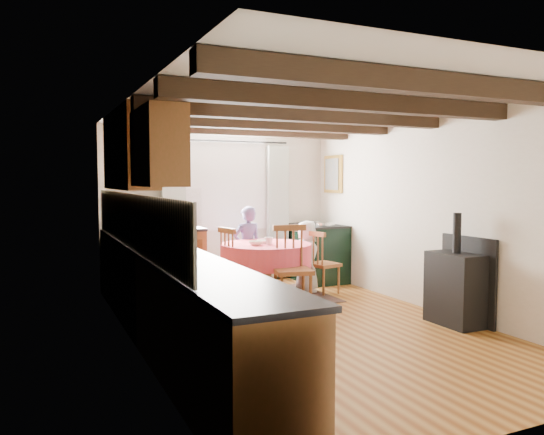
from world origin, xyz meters
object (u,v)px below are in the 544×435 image
chair_near (293,268)px  chair_right (324,262)px  dining_table (266,271)px  chair_left (215,266)px  cup (269,241)px  child_far (247,248)px  cast_iron_stove (456,269)px  child_right (307,256)px  aga_range (317,252)px

chair_near → chair_right: 1.07m
dining_table → chair_right: 0.88m
chair_left → cup: bearing=71.6°
child_far → cast_iron_stove: bearing=111.2°
chair_near → cast_iron_stove: 1.91m
child_right → chair_near: bearing=162.2°
dining_table → chair_left: size_ratio=1.25×
aga_range → cup: (-1.28, -0.95, 0.34)m
chair_left → child_far: size_ratio=0.81×
chair_near → chair_right: (0.83, 0.67, -0.08)m
chair_near → cup: 0.65m
chair_right → child_right: (-0.17, 0.18, 0.07)m
child_right → cup: bearing=130.1°
chair_left → cup: (0.71, -0.11, 0.30)m
chair_near → child_far: child_far is taller
child_right → cast_iron_stove: bearing=-143.5°
dining_table → chair_right: (0.88, -0.05, 0.07)m
aga_range → child_far: bearing=-173.3°
cup → dining_table: bearing=83.4°
chair_right → aga_range: 0.94m
chair_right → child_far: 1.15m
chair_left → chair_right: (1.60, -0.03, -0.05)m
child_far → aga_range: bearing=-178.6°
chair_left → cast_iron_stove: cast_iron_stove is taller
chair_right → cup: size_ratio=7.98×
cup → chair_near: bearing=-84.3°
cast_iron_stove → child_far: (-1.38, 2.76, -0.01)m
chair_right → dining_table: bearing=73.7°
dining_table → chair_near: size_ratio=1.18×
child_right → cup: size_ratio=9.18×
aga_range → child_right: 0.88m
chair_right → child_far: child_far is taller
chair_right → cast_iron_stove: bearing=-179.4°
chair_near → child_far: bearing=104.7°
cast_iron_stove → child_far: size_ratio=1.02×
dining_table → chair_near: (0.04, -0.72, 0.15)m
chair_near → chair_left: (-0.77, 0.70, -0.03)m
dining_table → cast_iron_stove: bearing=-56.8°
chair_near → cast_iron_stove: (1.33, -1.38, 0.10)m
cast_iron_stove → cup: size_ratio=11.14×
dining_table → child_right: size_ratio=1.20×
dining_table → cup: 0.45m
chair_near → chair_left: size_ratio=1.06×
dining_table → cup: (-0.02, -0.13, 0.43)m
chair_near → aga_range: 1.96m
chair_near → cup: size_ratio=9.36×
chair_near → child_far: (-0.05, 1.39, 0.09)m
chair_left → aga_range: bearing=103.0°
chair_left → aga_range: chair_left is taller
chair_right → cup: 0.96m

